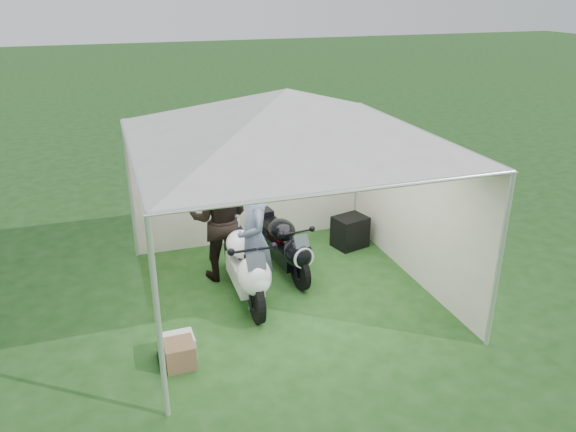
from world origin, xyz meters
name	(u,v)px	position (x,y,z in m)	size (l,w,h in m)	color
ground	(287,293)	(0.00, 0.00, 0.00)	(80.00, 80.00, 0.00)	#1C4516
canopy_tent	(286,121)	(0.00, 0.03, 2.58)	(5.66, 5.66, 3.00)	silver
motorcycle_white	(245,264)	(-0.61, 0.05, 0.56)	(0.47, 2.05, 1.01)	black
motorcycle_black	(286,245)	(0.17, 0.60, 0.49)	(0.52, 1.80, 0.88)	black
paddock_stand	(266,245)	(0.08, 1.41, 0.15)	(0.39, 0.24, 0.29)	#224DB4
person_dark_jacket	(220,219)	(-0.79, 0.84, 0.97)	(0.94, 0.73, 1.93)	black
person_blue_jacket	(255,241)	(-0.51, -0.11, 0.98)	(0.72, 0.47, 1.97)	slate
equipment_box	(350,232)	(1.54, 1.20, 0.27)	(0.54, 0.44, 0.54)	black
crate_0	(177,346)	(-1.75, -1.01, 0.14)	(0.41, 0.32, 0.28)	silver
crate_1	(180,354)	(-1.75, -1.20, 0.16)	(0.35, 0.35, 0.31)	brown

